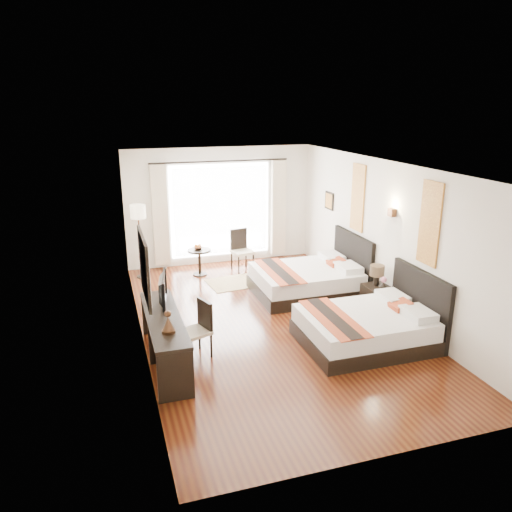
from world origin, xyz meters
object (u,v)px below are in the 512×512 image
object	(u,v)px
nightstand	(377,300)
window_chair	(242,258)
console_desk	(165,339)
bed_near	(369,326)
vase	(383,288)
desk_chair	(197,340)
television	(159,289)
floor_lamp	(138,216)
side_table	(200,262)
bed_far	(310,279)
table_lamp	(377,272)
fruit_bowl	(198,248)

from	to	relation	value
nightstand	window_chair	bearing A→B (deg)	118.29
console_desk	bed_near	bearing A→B (deg)	-6.49
vase	desk_chair	size ratio (longest dim) A/B	0.15
console_desk	television	xyz separation A→B (m)	(0.02, 0.55, 0.61)
floor_lamp	side_table	bearing A→B (deg)	-10.36
floor_lamp	side_table	xyz separation A→B (m)	(1.27, -0.23, -1.10)
bed_near	side_table	xyz separation A→B (m)	(-1.97, 4.17, 0.00)
bed_far	table_lamp	distance (m)	1.55
television	desk_chair	size ratio (longest dim) A/B	0.89
bed_near	floor_lamp	world-z (taller)	floor_lamp
console_desk	side_table	size ratio (longest dim) A/B	3.63
floor_lamp	window_chair	size ratio (longest dim) A/B	1.72
table_lamp	fruit_bowl	xyz separation A→B (m)	(-2.75, 3.08, -0.16)
television	desk_chair	xyz separation A→B (m)	(0.47, -0.50, -0.71)
desk_chair	fruit_bowl	xyz separation A→B (m)	(0.78, 3.77, 0.36)
bed_far	fruit_bowl	world-z (taller)	bed_far
television	console_desk	bearing A→B (deg)	-172.28
bed_near	vase	distance (m)	1.19
nightstand	side_table	size ratio (longest dim) A/B	0.92
fruit_bowl	nightstand	bearing A→B (deg)	-49.05
bed_far	side_table	distance (m)	2.66
bed_near	desk_chair	world-z (taller)	bed_near
bed_near	fruit_bowl	xyz separation A→B (m)	(-1.99, 4.20, 0.33)
vase	window_chair	size ratio (longest dim) A/B	0.14
vase	side_table	world-z (taller)	vase
vase	television	bearing A→B (deg)	179.38
bed_near	console_desk	xyz separation A→B (m)	(-3.26, 0.37, 0.08)
nightstand	television	distance (m)	4.07
table_lamp	desk_chair	xyz separation A→B (m)	(-3.53, -0.69, -0.52)
bed_near	window_chair	distance (m)	4.32
console_desk	table_lamp	bearing A→B (deg)	10.43
bed_far	nightstand	world-z (taller)	bed_far
desk_chair	window_chair	bearing A→B (deg)	-135.57
fruit_bowl	window_chair	distance (m)	1.09
console_desk	side_table	distance (m)	4.01
bed_far	floor_lamp	xyz separation A→B (m)	(-3.22, 2.05, 1.09)
window_chair	floor_lamp	bearing A→B (deg)	-105.18
side_table	vase	bearing A→B (deg)	-50.21
nightstand	table_lamp	bearing A→B (deg)	87.92
bed_far	desk_chair	world-z (taller)	bed_far
bed_near	nightstand	distance (m)	1.28
floor_lamp	vase	bearing A→B (deg)	-41.26
bed_near	window_chair	size ratio (longest dim) A/B	2.13
table_lamp	window_chair	distance (m)	3.58
side_table	fruit_bowl	distance (m)	0.33
bed_near	fruit_bowl	size ratio (longest dim) A/B	10.04
console_desk	window_chair	distance (m)	4.48
television	window_chair	size ratio (longest dim) A/B	0.82
window_chair	side_table	bearing A→B (deg)	-98.05
bed_near	vase	xyz separation A→B (m)	(0.77, 0.88, 0.26)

